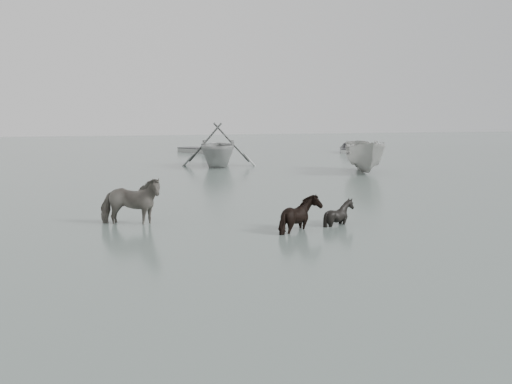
# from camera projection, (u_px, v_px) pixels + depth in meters

# --- Properties ---
(ground) EXTENTS (140.00, 140.00, 0.00)m
(ground) POSITION_uv_depth(u_px,v_px,m) (267.00, 235.00, 15.14)
(ground) COLOR #52615A
(ground) RESTS_ON ground
(pony_pinto) EXTENTS (2.08, 1.46, 1.60)m
(pony_pinto) POSITION_uv_depth(u_px,v_px,m) (130.00, 197.00, 16.49)
(pony_pinto) COLOR black
(pony_pinto) RESTS_ON ground
(pony_dark) EXTENTS (1.57, 1.66, 1.31)m
(pony_dark) POSITION_uv_depth(u_px,v_px,m) (301.00, 208.00, 15.57)
(pony_dark) COLOR black
(pony_dark) RESTS_ON ground
(pony_black) EXTENTS (1.25, 1.17, 1.13)m
(pony_black) POSITION_uv_depth(u_px,v_px,m) (339.00, 205.00, 16.52)
(pony_black) COLOR black
(pony_black) RESTS_ON ground
(rowboat_trail) EXTENTS (5.80, 6.31, 2.79)m
(rowboat_trail) POSITION_uv_depth(u_px,v_px,m) (219.00, 143.00, 34.48)
(rowboat_trail) COLOR #A8AAA8
(rowboat_trail) RESTS_ON ground
(boat_small) EXTENTS (3.30, 5.35, 1.94)m
(boat_small) POSITION_uv_depth(u_px,v_px,m) (365.00, 154.00, 31.14)
(boat_small) COLOR #A7A8A3
(boat_small) RESTS_ON ground
(skiff_port) EXTENTS (3.18, 4.68, 0.75)m
(skiff_port) POSITION_uv_depth(u_px,v_px,m) (351.00, 148.00, 46.44)
(skiff_port) COLOR #9C9F9C
(skiff_port) RESTS_ON ground
(skiff_mid) EXTENTS (4.60, 5.75, 0.75)m
(skiff_mid) POSITION_uv_depth(u_px,v_px,m) (202.00, 148.00, 46.54)
(skiff_mid) COLOR gray
(skiff_mid) RESTS_ON ground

